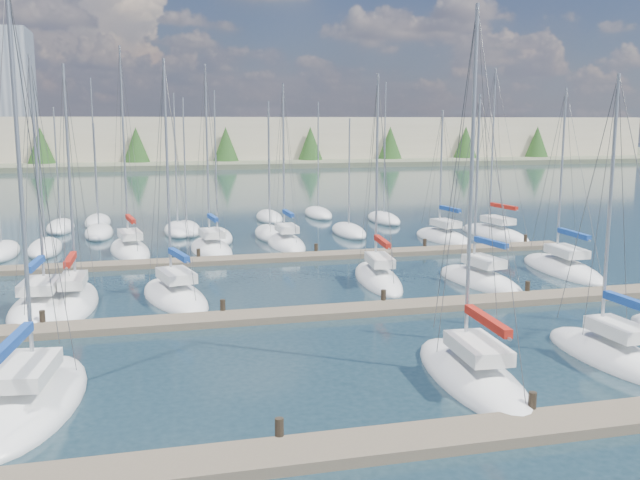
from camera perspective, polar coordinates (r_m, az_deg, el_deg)
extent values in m
plane|color=#1E323C|center=(76.74, -8.47, 2.54)|extent=(400.00, 400.00, 0.00)
cube|color=#6B5E4C|center=(21.33, 8.24, -15.54)|extent=(44.00, 1.80, 0.35)
cylinder|color=#2D261C|center=(21.00, -3.27, -15.42)|extent=(0.26, 0.26, 1.10)
cylinder|color=#2D261C|center=(23.70, 16.60, -12.83)|extent=(0.26, 0.26, 1.10)
cube|color=#6B5E4C|center=(33.91, -0.83, -5.89)|extent=(44.00, 1.80, 0.35)
cylinder|color=#2D261C|center=(34.18, -21.30, -6.17)|extent=(0.26, 0.26, 1.10)
cylinder|color=#2D261C|center=(34.07, -7.78, -5.64)|extent=(0.26, 0.26, 1.10)
cylinder|color=#2D261C|center=(35.80, 5.09, -4.85)|extent=(0.26, 0.26, 1.10)
cylinder|color=#2D261C|center=(39.12, 16.25, -3.96)|extent=(0.26, 0.26, 1.10)
cube|color=#6B5E4C|center=(47.29, -4.76, -1.50)|extent=(44.00, 1.80, 0.35)
cylinder|color=#2D261C|center=(47.75, -19.31, -1.72)|extent=(0.26, 0.26, 1.10)
cylinder|color=#2D261C|center=(47.68, -9.69, -1.33)|extent=(0.26, 0.26, 1.10)
cylinder|color=#2D261C|center=(48.93, -0.32, -0.92)|extent=(0.26, 0.26, 1.10)
cylinder|color=#2D261C|center=(51.41, 8.37, -0.52)|extent=(0.26, 0.26, 1.10)
cylinder|color=#2D261C|center=(54.95, 16.10, -0.15)|extent=(0.26, 0.26, 1.10)
ellipsoid|color=white|center=(59.13, 13.75, 0.37)|extent=(3.54, 8.85, 1.60)
cube|color=black|center=(59.13, 13.75, 0.37)|extent=(1.80, 4.26, 0.12)
cube|color=silver|center=(58.60, 14.04, 1.56)|extent=(1.74, 3.16, 0.50)
cylinder|color=#9EA0A5|center=(59.03, 13.64, 7.34)|extent=(0.14, 0.14, 12.19)
cylinder|color=#9EA0A5|center=(57.91, 14.48, 2.50)|extent=(0.54, 3.60, 0.10)
cube|color=maroon|center=(57.90, 14.48, 2.62)|extent=(0.70, 3.34, 0.30)
ellipsoid|color=white|center=(37.86, -11.53, -4.60)|extent=(4.31, 8.06, 1.60)
cube|color=maroon|center=(37.86, -11.53, -4.60)|extent=(2.17, 3.89, 0.12)
cube|color=silver|center=(37.21, -11.43, -2.79)|extent=(2.03, 2.94, 0.50)
cylinder|color=#9EA0A5|center=(37.43, -12.11, 5.49)|extent=(0.14, 0.14, 11.13)
cylinder|color=#9EA0A5|center=(36.42, -11.23, -1.36)|extent=(0.81, 3.16, 0.10)
cube|color=navy|center=(36.40, -11.23, -1.17)|extent=(0.95, 2.95, 0.30)
ellipsoid|color=white|center=(51.25, -8.70, -0.84)|extent=(3.28, 7.51, 1.60)
cube|color=silver|center=(50.68, -8.66, 0.54)|extent=(1.68, 2.68, 0.50)
cylinder|color=#9EA0A5|center=(51.05, -9.02, 7.05)|extent=(0.14, 0.14, 11.94)
cylinder|color=#9EA0A5|center=(49.96, -8.56, 1.63)|extent=(0.37, 3.07, 0.10)
cube|color=navy|center=(49.94, -8.57, 1.76)|extent=(0.54, 2.84, 0.30)
ellipsoid|color=white|center=(53.09, -2.74, -0.38)|extent=(2.54, 7.35, 1.60)
cube|color=silver|center=(52.53, -2.67, 0.95)|extent=(1.38, 2.58, 0.50)
cylinder|color=#9EA0A5|center=(52.95, -2.93, 6.59)|extent=(0.14, 0.14, 10.74)
cylinder|color=#9EA0A5|center=(51.82, -2.54, 2.01)|extent=(0.14, 3.07, 0.10)
cube|color=navy|center=(51.80, -2.54, 2.14)|extent=(0.34, 2.83, 0.30)
ellipsoid|color=white|center=(51.99, -14.97, -0.91)|extent=(3.67, 8.62, 1.60)
cube|color=silver|center=(51.37, -14.97, 0.44)|extent=(1.78, 3.09, 0.50)
cylinder|color=#9EA0A5|center=(51.87, -15.42, 7.53)|extent=(0.14, 0.14, 13.14)
cylinder|color=#9EA0A5|center=(50.56, -14.92, 1.51)|extent=(0.59, 3.49, 0.10)
cube|color=maroon|center=(50.55, -14.93, 1.64)|extent=(0.75, 3.24, 0.30)
ellipsoid|color=white|center=(25.61, -22.23, -12.04)|extent=(4.37, 9.00, 1.60)
cube|color=black|center=(25.61, -22.23, -12.04)|extent=(2.23, 4.34, 0.12)
cube|color=silver|center=(24.79, -22.70, -9.59)|extent=(2.17, 3.24, 0.50)
cylinder|color=#9EA0A5|center=(24.67, -22.86, 4.51)|extent=(0.14, 0.14, 12.43)
cylinder|color=#9EA0A5|center=(23.84, -23.32, -7.73)|extent=(0.59, 3.61, 0.10)
cube|color=navy|center=(23.81, -23.34, -7.46)|extent=(0.75, 3.35, 0.30)
ellipsoid|color=white|center=(26.45, 12.05, -10.83)|extent=(3.15, 8.60, 1.60)
cube|color=maroon|center=(26.45, 12.05, -10.83)|extent=(1.62, 4.14, 0.12)
cube|color=silver|center=(25.66, 12.52, -8.42)|extent=(1.63, 3.04, 0.50)
cylinder|color=#9EA0A5|center=(25.55, 12.01, 4.65)|extent=(0.14, 0.14, 11.96)
cylinder|color=#9EA0A5|center=(24.77, 13.22, -6.56)|extent=(0.32, 3.55, 0.10)
cube|color=maroon|center=(24.74, 13.23, -6.29)|extent=(0.50, 3.28, 0.30)
ellipsoid|color=white|center=(30.14, 22.16, -8.79)|extent=(2.61, 7.24, 1.60)
cube|color=silver|center=(29.51, 22.75, -6.58)|extent=(1.37, 2.55, 0.50)
cylinder|color=#9EA0A5|center=(29.35, 22.18, 2.63)|extent=(0.14, 0.14, 9.78)
cylinder|color=#9EA0A5|center=(28.83, 23.60, -4.84)|extent=(0.23, 3.00, 0.10)
cube|color=navy|center=(28.80, 23.62, -4.61)|extent=(0.42, 2.77, 0.30)
ellipsoid|color=white|center=(38.05, -18.98, -4.86)|extent=(2.36, 7.67, 1.60)
cube|color=silver|center=(37.39, -19.15, -3.07)|extent=(1.26, 2.70, 0.50)
cylinder|color=#9EA0A5|center=(37.65, -19.41, 4.93)|extent=(0.14, 0.14, 10.80)
cylinder|color=#9EA0A5|center=(36.59, -19.34, -1.67)|extent=(0.18, 3.20, 0.10)
cube|color=maroon|center=(36.57, -19.35, -1.48)|extent=(0.38, 2.95, 0.30)
ellipsoid|color=white|center=(41.68, 12.61, -3.34)|extent=(3.42, 7.61, 1.60)
cube|color=black|center=(41.68, 12.61, -3.34)|extent=(1.74, 3.67, 0.12)
cube|color=silver|center=(41.12, 12.97, -1.68)|extent=(1.67, 2.73, 0.50)
cylinder|color=#9EA0A5|center=(41.28, 12.44, 4.71)|extent=(0.14, 0.14, 9.52)
cylinder|color=#9EA0A5|center=(40.46, 13.51, -0.37)|extent=(0.54, 3.07, 0.10)
cube|color=navy|center=(40.44, 13.51, -0.20)|extent=(0.70, 2.85, 0.30)
ellipsoid|color=white|center=(41.28, 4.64, -3.26)|extent=(3.13, 8.35, 1.60)
cube|color=silver|center=(40.63, 4.79, -1.60)|extent=(1.54, 2.97, 0.50)
cylinder|color=#9EA0A5|center=(41.00, 4.57, 5.68)|extent=(0.14, 0.14, 10.67)
cylinder|color=#9EA0A5|center=(39.81, 5.01, -0.30)|extent=(0.49, 3.41, 0.10)
cube|color=maroon|center=(39.79, 5.01, -0.13)|extent=(0.66, 3.16, 0.30)
ellipsoid|color=white|center=(37.51, -21.27, -5.20)|extent=(3.53, 7.89, 1.60)
cube|color=black|center=(37.51, -21.27, -5.20)|extent=(1.81, 3.80, 0.12)
cube|color=silver|center=(36.85, -21.51, -3.39)|extent=(1.82, 2.81, 0.50)
cylinder|color=#9EA0A5|center=(37.08, -21.70, 4.99)|extent=(0.14, 0.14, 11.13)
cylinder|color=#9EA0A5|center=(36.05, -21.81, -1.97)|extent=(0.36, 3.22, 0.10)
cube|color=navy|center=(36.03, -21.82, -1.79)|extent=(0.53, 2.98, 0.30)
ellipsoid|color=white|center=(46.31, 18.78, -2.34)|extent=(3.09, 8.62, 1.60)
cube|color=silver|center=(45.71, 19.13, -0.85)|extent=(1.60, 3.05, 0.50)
cylinder|color=#9EA0A5|center=(46.10, 18.76, 5.23)|extent=(0.14, 0.14, 10.03)
cylinder|color=#9EA0A5|center=(44.97, 19.63, 0.31)|extent=(0.29, 3.56, 0.10)
cube|color=navy|center=(44.95, 19.64, 0.46)|extent=(0.48, 3.29, 0.30)
ellipsoid|color=white|center=(56.37, 9.80, 0.07)|extent=(3.33, 7.47, 1.60)
cube|color=maroon|center=(56.37, 9.80, 0.07)|extent=(1.70, 3.60, 0.12)
cube|color=silver|center=(55.87, 10.02, 1.33)|extent=(1.67, 2.67, 0.50)
cylinder|color=#9EA0A5|center=(56.25, 9.66, 5.69)|extent=(0.14, 0.14, 8.90)
cylinder|color=#9EA0A5|center=(55.24, 10.36, 2.32)|extent=(0.43, 3.03, 0.10)
cube|color=navy|center=(55.22, 10.36, 2.45)|extent=(0.61, 2.81, 0.30)
cylinder|color=#9EA0A5|center=(59.46, -10.77, 6.27)|extent=(0.12, 0.12, 10.14)
ellipsoid|color=white|center=(60.03, -10.61, 0.81)|extent=(2.20, 6.40, 1.40)
cylinder|color=#9EA0A5|center=(59.20, -11.48, 6.40)|extent=(0.12, 0.12, 10.49)
ellipsoid|color=white|center=(59.79, -11.30, 0.75)|extent=(2.20, 6.40, 1.40)
cylinder|color=#9EA0A5|center=(68.47, -0.14, 6.80)|extent=(0.12, 0.12, 10.06)
ellipsoid|color=white|center=(68.97, -0.14, 2.08)|extent=(2.20, 6.40, 1.40)
cylinder|color=#9EA0A5|center=(63.60, -20.31, 5.71)|extent=(0.12, 0.12, 9.39)
ellipsoid|color=white|center=(64.12, -20.04, 0.94)|extent=(2.20, 6.40, 1.40)
ellipsoid|color=white|center=(53.59, -24.11, -0.90)|extent=(2.20, 6.40, 1.40)
cylinder|color=#9EA0A5|center=(53.18, -21.47, 4.96)|extent=(0.12, 0.12, 9.30)
ellipsoid|color=white|center=(53.80, -21.13, -0.67)|extent=(2.20, 6.40, 1.40)
cylinder|color=#9EA0A5|center=(64.94, 5.20, 7.33)|extent=(0.12, 0.12, 11.68)
ellipsoid|color=white|center=(65.50, 5.12, 1.65)|extent=(2.20, 6.40, 1.40)
cylinder|color=#9EA0A5|center=(56.11, -4.09, 6.03)|extent=(0.12, 0.12, 9.76)
ellipsoid|color=white|center=(56.71, -4.02, 0.45)|extent=(2.20, 6.40, 1.40)
cylinder|color=#9EA0A5|center=(65.87, -17.63, 7.08)|extent=(0.12, 0.12, 11.95)
ellipsoid|color=white|center=(66.43, -17.35, 1.36)|extent=(2.20, 6.40, 1.40)
cylinder|color=#9EA0A5|center=(57.39, 2.35, 5.48)|extent=(0.12, 0.12, 8.46)
ellipsoid|color=white|center=(57.93, 2.32, 0.65)|extent=(2.20, 6.40, 1.40)
cylinder|color=#9EA0A5|center=(59.53, -17.48, 5.02)|extent=(0.12, 0.12, 8.12)
ellipsoid|color=white|center=(60.04, -17.25, 0.54)|extent=(2.20, 6.40, 1.40)
cylinder|color=#9EA0A5|center=(66.00, -4.13, 6.65)|extent=(0.12, 0.12, 10.00)
ellipsoid|color=white|center=(66.52, -4.08, 1.78)|extent=(2.20, 6.40, 1.40)
cylinder|color=#9EA0A5|center=(55.15, -8.35, 6.30)|extent=(0.12, 0.12, 10.54)
ellipsoid|color=white|center=(55.79, -8.20, 0.22)|extent=(2.20, 6.40, 1.40)
cube|color=#666B51|center=(166.21, -11.65, 6.32)|extent=(400.00, 60.00, 1.00)
cube|color=beige|center=(156.85, -7.85, 7.89)|extent=(200.00, 12.00, 10.00)
cone|color=#284C1E|center=(150.04, -21.42, 6.88)|extent=(6.00, 6.00, 8.00)
cone|color=#284C1E|center=(148.90, -14.49, 7.21)|extent=(6.00, 6.00, 8.00)
cone|color=#284C1E|center=(149.93, -7.54, 7.44)|extent=(6.00, 6.00, 8.00)
cone|color=#284C1E|center=(153.09, -0.78, 7.56)|extent=(6.00, 6.00, 8.00)
cone|color=#284C1E|center=(158.24, 5.63, 7.58)|extent=(6.00, 6.00, 8.00)
cone|color=#284C1E|center=(165.20, 11.57, 7.52)|extent=(6.00, 6.00, 8.00)
cone|color=#284C1E|center=(173.76, 16.97, 7.39)|extent=(6.00, 6.00, 8.00)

